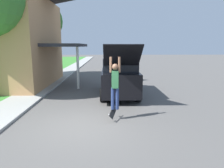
{
  "coord_description": "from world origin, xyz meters",
  "views": [
    {
      "loc": [
        0.85,
        -6.87,
        2.82
      ],
      "look_at": [
        1.07,
        2.1,
        1.11
      ],
      "focal_mm": 32.0,
      "sensor_mm": 36.0,
      "label": 1
    }
  ],
  "objects_px": {
    "suv_parked": "(119,75)",
    "car_down_street": "(115,64)",
    "skateboarder": "(115,83)",
    "skateboard": "(113,112)",
    "lawn_tree_far": "(41,21)"
  },
  "relations": [
    {
      "from": "suv_parked",
      "to": "car_down_street",
      "type": "relative_size",
      "value": 1.38
    },
    {
      "from": "skateboarder",
      "to": "skateboard",
      "type": "relative_size",
      "value": 2.68
    },
    {
      "from": "skateboarder",
      "to": "skateboard",
      "type": "bearing_deg",
      "value": -169.14
    },
    {
      "from": "car_down_street",
      "to": "skateboard",
      "type": "distance_m",
      "value": 16.57
    },
    {
      "from": "lawn_tree_far",
      "to": "car_down_street",
      "type": "height_order",
      "value": "lawn_tree_far"
    },
    {
      "from": "lawn_tree_far",
      "to": "suv_parked",
      "type": "relative_size",
      "value": 1.24
    },
    {
      "from": "car_down_street",
      "to": "skateboarder",
      "type": "height_order",
      "value": "skateboarder"
    },
    {
      "from": "suv_parked",
      "to": "skateboard",
      "type": "distance_m",
      "value": 4.19
    },
    {
      "from": "car_down_street",
      "to": "skateboarder",
      "type": "xyz_separation_m",
      "value": [
        -0.7,
        -16.53,
        0.81
      ]
    },
    {
      "from": "lawn_tree_far",
      "to": "skateboarder",
      "type": "distance_m",
      "value": 13.65
    },
    {
      "from": "skateboarder",
      "to": "skateboard",
      "type": "height_order",
      "value": "skateboarder"
    },
    {
      "from": "lawn_tree_far",
      "to": "skateboard",
      "type": "distance_m",
      "value": 13.98
    },
    {
      "from": "suv_parked",
      "to": "car_down_street",
      "type": "height_order",
      "value": "suv_parked"
    },
    {
      "from": "suv_parked",
      "to": "skateboard",
      "type": "relative_size",
      "value": 7.41
    },
    {
      "from": "lawn_tree_far",
      "to": "car_down_street",
      "type": "xyz_separation_m",
      "value": [
        6.95,
        4.93,
        -4.39
      ]
    }
  ]
}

